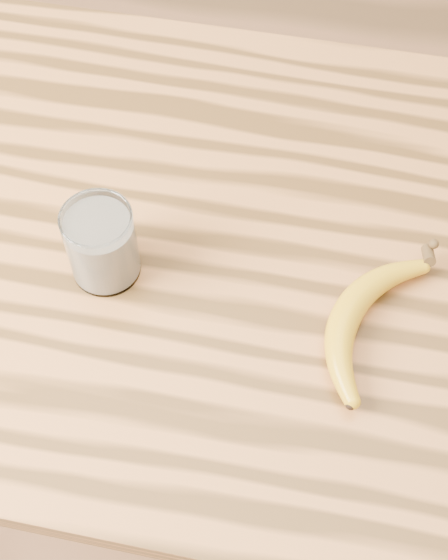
# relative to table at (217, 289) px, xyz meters

# --- Properties ---
(table) EXTENTS (1.20, 0.80, 0.90)m
(table) POSITION_rel_table_xyz_m (0.00, 0.00, 0.00)
(table) COLOR #AF6E34
(table) RESTS_ON ground
(smoothie_glass) EXTENTS (0.09, 0.09, 0.11)m
(smoothie_glass) POSITION_rel_table_xyz_m (-0.13, -0.07, 0.18)
(smoothie_glass) COLOR white
(smoothie_glass) RESTS_ON table
(banana) EXTENTS (0.21, 0.33, 0.04)m
(banana) POSITION_rel_table_xyz_m (0.18, -0.09, 0.15)
(banana) COLOR gold
(banana) RESTS_ON table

